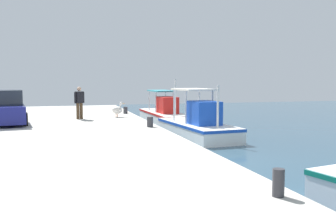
{
  "coord_description": "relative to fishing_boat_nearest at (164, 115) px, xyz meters",
  "views": [
    {
      "loc": [
        12.35,
        -4.13,
        2.89
      ],
      "look_at": [
        -5.39,
        0.82,
        1.28
      ],
      "focal_mm": 41.0,
      "sensor_mm": 36.0,
      "label": 1
    }
  ],
  "objects": [
    {
      "name": "mooring_bollard_nearest",
      "position": [
        0.96,
        -2.64,
        0.41
      ],
      "size": [
        0.24,
        0.24,
        0.41
      ],
      "primitive_type": "cylinder",
      "color": "#333338",
      "rests_on": "quay_pier"
    },
    {
      "name": "pelican",
      "position": [
        2.81,
        -3.39,
        0.61
      ],
      "size": [
        0.67,
        0.92,
        0.82
      ],
      "color": "tan",
      "rests_on": "quay_pier"
    },
    {
      "name": "fishing_boat_second",
      "position": [
        6.04,
        0.12,
        0.01
      ],
      "size": [
        5.96,
        2.56,
        2.6
      ],
      "color": "white",
      "rests_on": "ground"
    },
    {
      "name": "mooring_bollard_second",
      "position": [
        7.54,
        -2.64,
        0.43
      ],
      "size": [
        0.27,
        0.27,
        0.44
      ],
      "primitive_type": "cylinder",
      "color": "#333338",
      "rests_on": "quay_pier"
    },
    {
      "name": "fisherman_standing",
      "position": [
        3.37,
        -5.43,
        1.12
      ],
      "size": [
        0.4,
        0.52,
        1.67
      ],
      "color": "#4C3823",
      "rests_on": "quay_pier"
    },
    {
      "name": "mooring_bollard_third",
      "position": [
        17.74,
        -2.64,
        0.46
      ],
      "size": [
        0.21,
        0.21,
        0.5
      ],
      "primitive_type": "cylinder",
      "color": "#333338",
      "rests_on": "quay_pier"
    },
    {
      "name": "quay_pier",
      "position": [
        11.28,
        -7.19,
        -0.19
      ],
      "size": [
        36.0,
        10.0,
        0.8
      ],
      "primitive_type": "cube",
      "color": "#BCB7AD",
      "rests_on": "ground"
    },
    {
      "name": "parked_car",
      "position": [
        4.48,
        -8.9,
        0.92
      ],
      "size": [
        4.29,
        2.29,
        1.57
      ],
      "color": "black",
      "rests_on": "quay_pier"
    },
    {
      "name": "fishing_boat_nearest",
      "position": [
        0.0,
        0.0,
        0.0
      ],
      "size": [
        6.49,
        1.88,
        2.86
      ],
      "color": "white",
      "rests_on": "ground"
    }
  ]
}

